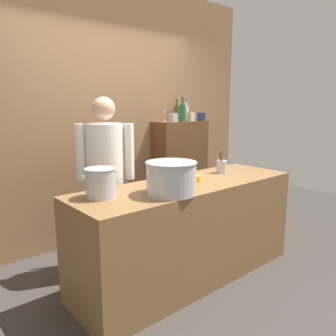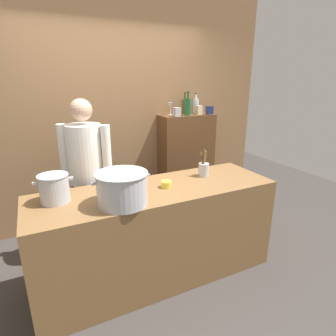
{
  "view_description": "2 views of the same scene",
  "coord_description": "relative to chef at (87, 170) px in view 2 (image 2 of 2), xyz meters",
  "views": [
    {
      "loc": [
        -2.03,
        -2.09,
        1.6
      ],
      "look_at": [
        0.08,
        0.38,
        0.97
      ],
      "focal_mm": 35.71,
      "sensor_mm": 36.0,
      "label": 1
    },
    {
      "loc": [
        -0.92,
        -2.11,
        1.83
      ],
      "look_at": [
        0.24,
        0.26,
        0.98
      ],
      "focal_mm": 29.73,
      "sensor_mm": 36.0,
      "label": 2
    }
  ],
  "objects": [
    {
      "name": "wine_bottle_clear",
      "position": [
        1.67,
        0.67,
        0.51
      ],
      "size": [
        0.08,
        0.08,
        0.27
      ],
      "color": "silver",
      "rests_on": "bar_cabinet"
    },
    {
      "name": "utensil_crock",
      "position": [
        1.05,
        -0.51,
        0.01
      ],
      "size": [
        0.1,
        0.1,
        0.27
      ],
      "color": "#B7BABF",
      "rests_on": "prep_counter"
    },
    {
      "name": "wine_glass_short",
      "position": [
        1.26,
        0.64,
        0.52
      ],
      "size": [
        0.08,
        0.08,
        0.16
      ],
      "color": "silver",
      "rests_on": "bar_cabinet"
    },
    {
      "name": "spice_tin_cream",
      "position": [
        1.64,
        0.55,
        0.46
      ],
      "size": [
        0.07,
        0.07,
        0.11
      ],
      "primitive_type": "cube",
      "color": "beige",
      "rests_on": "bar_cabinet"
    },
    {
      "name": "wine_bottle_olive",
      "position": [
        1.48,
        0.65,
        0.51
      ],
      "size": [
        0.08,
        0.08,
        0.29
      ],
      "color": "#475123",
      "rests_on": "bar_cabinet"
    },
    {
      "name": "stockpot_small",
      "position": [
        -0.34,
        -0.51,
        0.05
      ],
      "size": [
        0.3,
        0.24,
        0.22
      ],
      "color": "#B7BABF",
      "rests_on": "prep_counter"
    },
    {
      "name": "brick_back_panel",
      "position": [
        0.49,
        0.79,
        0.54
      ],
      "size": [
        4.4,
        0.1,
        3.0
      ],
      "primitive_type": "cube",
      "color": "olive",
      "rests_on": "ground_plane"
    },
    {
      "name": "chef",
      "position": [
        0.0,
        0.0,
        0.0
      ],
      "size": [
        0.46,
        0.41,
        1.66
      ],
      "rotation": [
        0.0,
        0.0,
        2.55
      ],
      "color": "black",
      "rests_on": "ground_plane"
    },
    {
      "name": "ground_plane",
      "position": [
        0.49,
        -0.61,
        -0.96
      ],
      "size": [
        8.0,
        8.0,
        0.0
      ],
      "primitive_type": "plane",
      "color": "#383330"
    },
    {
      "name": "spice_tin_navy",
      "position": [
        1.77,
        0.48,
        0.46
      ],
      "size": [
        0.08,
        0.08,
        0.11
      ],
      "primitive_type": "cube",
      "color": "navy",
      "rests_on": "bar_cabinet"
    },
    {
      "name": "prep_counter",
      "position": [
        0.49,
        -0.61,
        -0.51
      ],
      "size": [
        2.19,
        0.7,
        0.9
      ],
      "primitive_type": "cube",
      "color": "brown",
      "rests_on": "ground_plane"
    },
    {
      "name": "stockpot_large",
      "position": [
        0.13,
        -0.78,
        0.06
      ],
      "size": [
        0.46,
        0.4,
        0.26
      ],
      "color": "#B7BABF",
      "rests_on": "prep_counter"
    },
    {
      "name": "butter_jar",
      "position": [
        0.58,
        -0.62,
        -0.04
      ],
      "size": [
        0.1,
        0.1,
        0.06
      ],
      "primitive_type": "cylinder",
      "color": "yellow",
      "rests_on": "prep_counter"
    },
    {
      "name": "bar_cabinet",
      "position": [
        1.48,
        0.58,
        -0.28
      ],
      "size": [
        0.76,
        0.32,
        1.37
      ],
      "primitive_type": "cube",
      "color": "brown",
      "rests_on": "ground_plane"
    },
    {
      "name": "wine_bottle_green",
      "position": [
        1.44,
        0.5,
        0.52
      ],
      "size": [
        0.08,
        0.08,
        0.31
      ],
      "color": "#1E592D",
      "rests_on": "bar_cabinet"
    },
    {
      "name": "spice_tin_silver",
      "position": [
        1.27,
        0.48,
        0.46
      ],
      "size": [
        0.08,
        0.08,
        0.11
      ],
      "primitive_type": "cube",
      "color": "#B2B2B7",
      "rests_on": "bar_cabinet"
    }
  ]
}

